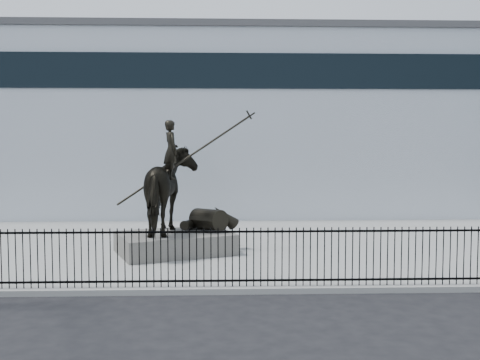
{
  "coord_description": "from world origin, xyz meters",
  "views": [
    {
      "loc": [
        -0.69,
        -12.73,
        3.83
      ],
      "look_at": [
        -0.02,
        6.0,
        2.52
      ],
      "focal_mm": 42.0,
      "sensor_mm": 36.0,
      "label": 1
    }
  ],
  "objects": [
    {
      "name": "ground",
      "position": [
        0.0,
        0.0,
        0.0
      ],
      "size": [
        120.0,
        120.0,
        0.0
      ],
      "primitive_type": "plane",
      "color": "black",
      "rests_on": "ground"
    },
    {
      "name": "plaza",
      "position": [
        0.0,
        7.0,
        0.07
      ],
      "size": [
        30.0,
        12.0,
        0.15
      ],
      "primitive_type": "cube",
      "color": "#969794",
      "rests_on": "ground"
    },
    {
      "name": "building",
      "position": [
        0.0,
        20.0,
        4.5
      ],
      "size": [
        44.0,
        14.0,
        9.0
      ],
      "primitive_type": "cube",
      "color": "white",
      "rests_on": "ground"
    },
    {
      "name": "picket_fence",
      "position": [
        0.0,
        1.25,
        0.9
      ],
      "size": [
        22.1,
        0.1,
        1.5
      ],
      "color": "black",
      "rests_on": "plaza"
    },
    {
      "name": "statue_plinth",
      "position": [
        -2.17,
        5.55,
        0.48
      ],
      "size": [
        4.21,
        3.58,
        0.67
      ],
      "primitive_type": "cube",
      "rotation": [
        0.0,
        0.0,
        0.37
      ],
      "color": "#54524D",
      "rests_on": "plaza"
    },
    {
      "name": "equestrian_statue",
      "position": [
        -2.1,
        5.57,
        2.22
      ],
      "size": [
        4.28,
        3.5,
        3.87
      ],
      "rotation": [
        0.0,
        0.0,
        0.37
      ],
      "color": "black",
      "rests_on": "statue_plinth"
    }
  ]
}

